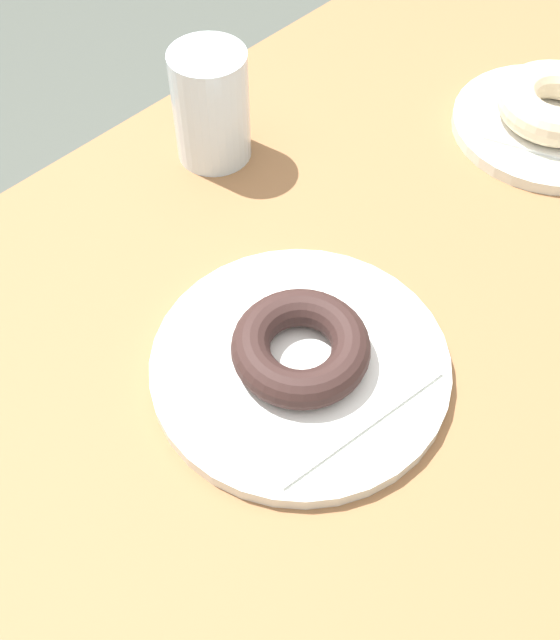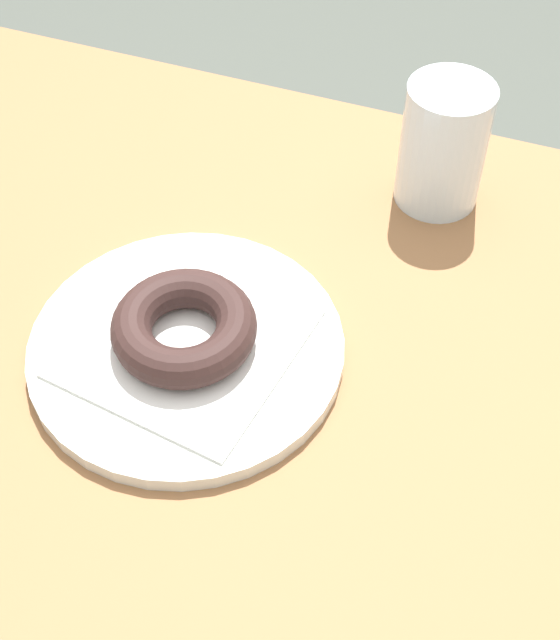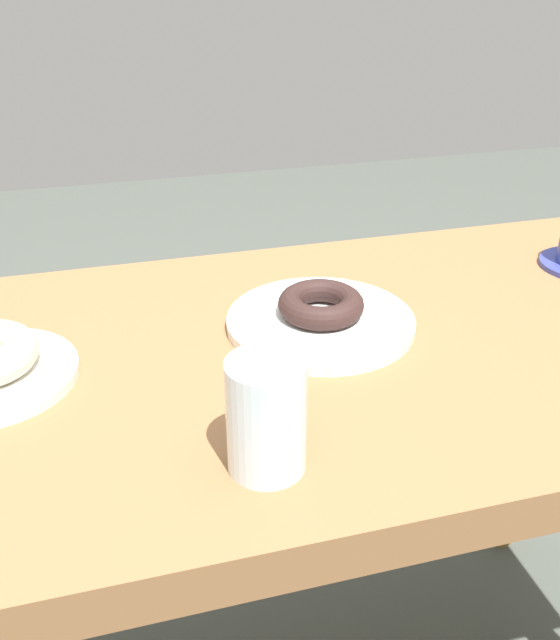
# 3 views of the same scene
# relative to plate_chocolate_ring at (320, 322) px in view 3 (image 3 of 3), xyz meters

# --- Properties ---
(table) EXTENTS (1.28, 0.61, 0.71)m
(table) POSITION_rel_plate_chocolate_ring_xyz_m (-0.08, -0.04, -0.09)
(table) COLOR #8B5F3A
(table) RESTS_ON ground_plane
(plate_chocolate_ring) EXTENTS (0.24, 0.24, 0.01)m
(plate_chocolate_ring) POSITION_rel_plate_chocolate_ring_xyz_m (0.00, 0.00, 0.00)
(plate_chocolate_ring) COLOR silver
(plate_chocolate_ring) RESTS_ON table
(napkin_chocolate_ring) EXTENTS (0.18, 0.18, 0.00)m
(napkin_chocolate_ring) POSITION_rel_plate_chocolate_ring_xyz_m (0.00, 0.00, 0.01)
(napkin_chocolate_ring) COLOR white
(napkin_chocolate_ring) RESTS_ON plate_chocolate_ring
(donut_chocolate_ring) EXTENTS (0.11, 0.11, 0.03)m
(donut_chocolate_ring) POSITION_rel_plate_chocolate_ring_xyz_m (0.00, 0.00, 0.02)
(donut_chocolate_ring) COLOR #301E1C
(donut_chocolate_ring) RESTS_ON napkin_chocolate_ring
(water_glass) EXTENTS (0.07, 0.07, 0.11)m
(water_glass) POSITION_rel_plate_chocolate_ring_xyz_m (-0.13, -0.24, 0.05)
(water_glass) COLOR silver
(water_glass) RESTS_ON table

